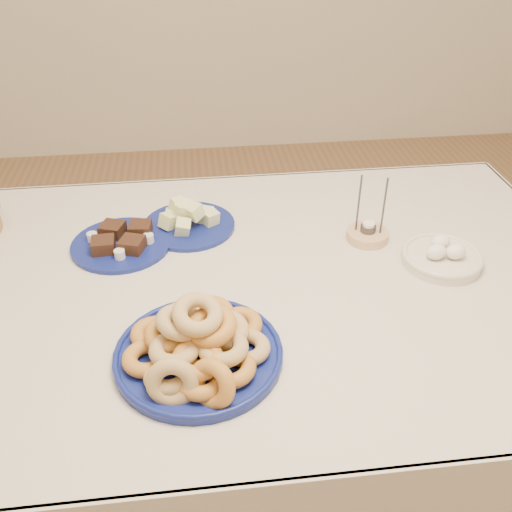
# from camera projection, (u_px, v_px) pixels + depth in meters

# --- Properties ---
(ground) EXTENTS (5.00, 5.00, 0.00)m
(ground) POSITION_uv_depth(u_px,v_px,m) (254.00, 469.00, 1.80)
(ground) COLOR olive
(ground) RESTS_ON ground
(dining_table) EXTENTS (1.71, 1.11, 0.75)m
(dining_table) POSITION_uv_depth(u_px,v_px,m) (254.00, 312.00, 1.43)
(dining_table) COLOR brown
(dining_table) RESTS_ON ground
(donut_platter) EXTENTS (0.43, 0.43, 0.16)m
(donut_platter) POSITION_uv_depth(u_px,v_px,m) (198.00, 347.00, 1.12)
(donut_platter) COLOR navy
(donut_platter) RESTS_ON dining_table
(melon_plate) EXTENTS (0.30, 0.30, 0.09)m
(melon_plate) POSITION_uv_depth(u_px,v_px,m) (187.00, 219.00, 1.56)
(melon_plate) COLOR navy
(melon_plate) RESTS_ON dining_table
(brownie_plate) EXTENTS (0.27, 0.27, 0.05)m
(brownie_plate) POSITION_uv_depth(u_px,v_px,m) (122.00, 242.00, 1.48)
(brownie_plate) COLOR navy
(brownie_plate) RESTS_ON dining_table
(candle_holder) EXTENTS (0.14, 0.14, 0.19)m
(candle_holder) POSITION_uv_depth(u_px,v_px,m) (367.00, 234.00, 1.51)
(candle_holder) COLOR tan
(candle_holder) RESTS_ON dining_table
(egg_bowl) EXTENTS (0.22, 0.22, 0.07)m
(egg_bowl) POSITION_uv_depth(u_px,v_px,m) (442.00, 256.00, 1.41)
(egg_bowl) COLOR beige
(egg_bowl) RESTS_ON dining_table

